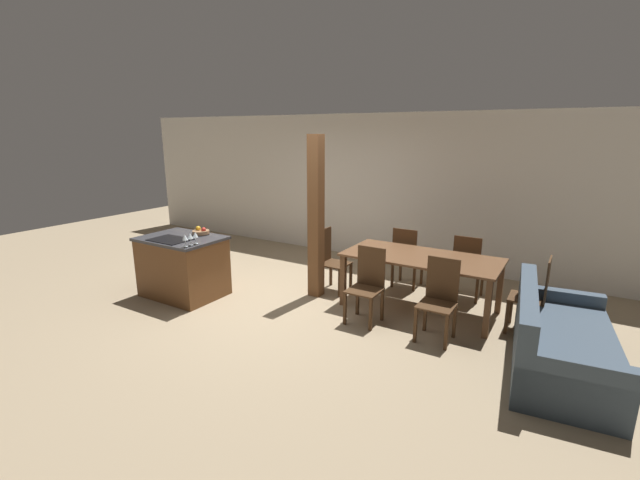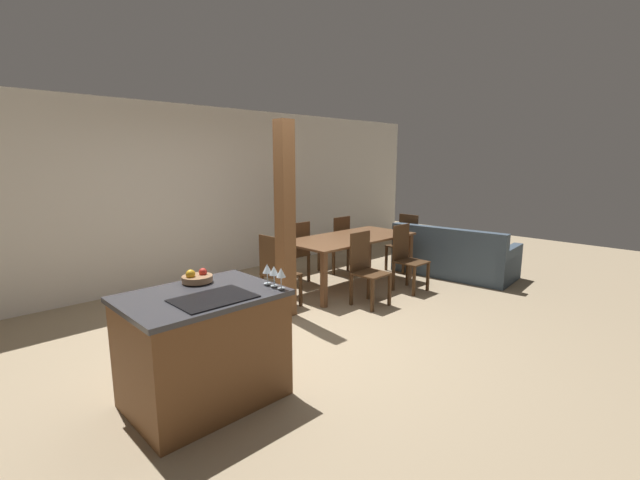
% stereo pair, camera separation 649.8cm
% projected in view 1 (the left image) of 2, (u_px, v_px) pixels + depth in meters
% --- Properties ---
extents(ground_plane, '(16.00, 16.00, 0.00)m').
position_uv_depth(ground_plane, '(277.00, 302.00, 6.14)').
color(ground_plane, '#9E896B').
extents(wall_back, '(11.20, 0.08, 2.70)m').
position_uv_depth(wall_back, '(364.00, 187.00, 8.12)').
color(wall_back, silver).
rests_on(wall_back, ground_plane).
extents(kitchen_island, '(1.16, 0.86, 0.90)m').
position_uv_depth(kitchen_island, '(183.00, 266.00, 6.29)').
color(kitchen_island, brown).
rests_on(kitchen_island, ground_plane).
extents(fruit_bowl, '(0.25, 0.25, 0.11)m').
position_uv_depth(fruit_bowl, '(201.00, 232.00, 6.34)').
color(fruit_bowl, '#99704C').
rests_on(fruit_bowl, kitchen_island).
extents(wine_glass_near, '(0.07, 0.07, 0.16)m').
position_uv_depth(wine_glass_near, '(185.00, 238.00, 5.61)').
color(wine_glass_near, silver).
rests_on(wine_glass_near, kitchen_island).
extents(wine_glass_middle, '(0.07, 0.07, 0.16)m').
position_uv_depth(wine_glass_middle, '(190.00, 236.00, 5.68)').
color(wine_glass_middle, silver).
rests_on(wine_glass_middle, kitchen_island).
extents(wine_glass_far, '(0.07, 0.07, 0.16)m').
position_uv_depth(wine_glass_far, '(195.00, 235.00, 5.76)').
color(wine_glass_far, silver).
rests_on(wine_glass_far, kitchen_island).
extents(dining_table, '(2.04, 0.97, 0.76)m').
position_uv_depth(dining_table, '(421.00, 262.00, 5.73)').
color(dining_table, brown).
rests_on(dining_table, ground_plane).
extents(dining_chair_near_left, '(0.40, 0.40, 0.96)m').
position_uv_depth(dining_chair_near_left, '(367.00, 284.00, 5.43)').
color(dining_chair_near_left, '#472D19').
rests_on(dining_chair_near_left, ground_plane).
extents(dining_chair_near_right, '(0.40, 0.40, 0.96)m').
position_uv_depth(dining_chair_near_right, '(439.00, 298.00, 4.96)').
color(dining_chair_near_right, '#472D19').
rests_on(dining_chair_near_right, ground_plane).
extents(dining_chair_far_left, '(0.40, 0.40, 0.96)m').
position_uv_depth(dining_chair_far_left, '(406.00, 257.00, 6.59)').
color(dining_chair_far_left, '#472D19').
rests_on(dining_chair_far_left, ground_plane).
extents(dining_chair_far_right, '(0.40, 0.40, 0.96)m').
position_uv_depth(dining_chair_far_right, '(467.00, 267.00, 6.13)').
color(dining_chair_far_right, '#472D19').
rests_on(dining_chair_far_right, ground_plane).
extents(dining_chair_head_end, '(0.40, 0.40, 0.96)m').
position_uv_depth(dining_chair_head_end, '(331.00, 259.00, 6.48)').
color(dining_chair_head_end, '#472D19').
rests_on(dining_chair_head_end, ground_plane).
extents(dining_chair_foot_end, '(0.40, 0.40, 0.96)m').
position_uv_depth(dining_chair_foot_end, '(535.00, 295.00, 5.07)').
color(dining_chair_foot_end, '#472D19').
rests_on(dining_chair_foot_end, ground_plane).
extents(couch, '(1.10, 1.96, 0.82)m').
position_uv_depth(couch, '(558.00, 345.00, 4.33)').
color(couch, '#3D4C5B').
rests_on(couch, ground_plane).
extents(timber_post, '(0.18, 0.18, 2.34)m').
position_uv_depth(timber_post, '(316.00, 218.00, 6.11)').
color(timber_post, brown).
rests_on(timber_post, ground_plane).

